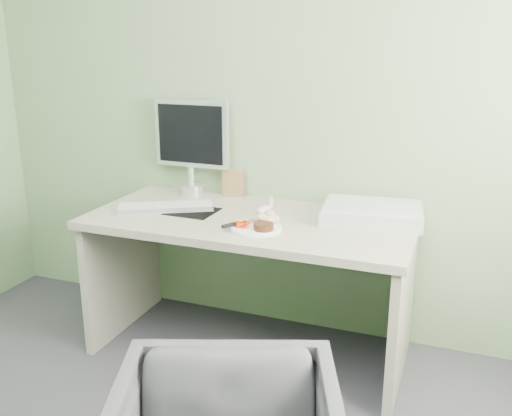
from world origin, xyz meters
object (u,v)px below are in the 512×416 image
at_px(desk, 250,252).
at_px(plate, 257,228).
at_px(scanner, 372,214).
at_px(monitor, 192,142).

bearing_deg(desk, plate, -59.02).
xyz_separation_m(desk, scanner, (0.57, 0.16, 0.22)).
bearing_deg(scanner, plate, -153.00).
bearing_deg(scanner, monitor, 164.90).
relative_size(plate, scanner, 0.50).
xyz_separation_m(plate, scanner, (0.48, 0.31, 0.03)).
distance_m(scanner, monitor, 1.08).
bearing_deg(plate, desk, 120.98).
height_order(scanner, monitor, monitor).
bearing_deg(desk, scanner, 15.39).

